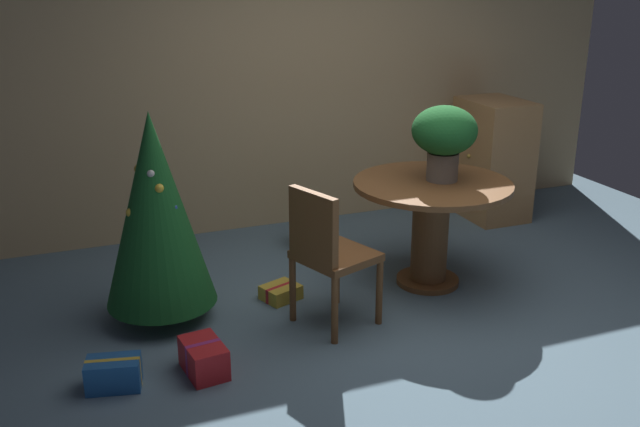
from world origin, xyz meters
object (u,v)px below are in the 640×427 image
object	(u,v)px
flower_vase	(444,135)
gift_box_blue	(114,374)
wooden_cabinet	(492,159)
wooden_chair_left_near	(327,250)
potted_plant	(309,221)
gift_box_red	(204,358)
round_dining_table	(431,214)
gift_box_gold	(281,292)
holiday_tree	(156,210)

from	to	relation	value
flower_vase	gift_box_blue	bearing A→B (deg)	-165.97
flower_vase	wooden_cabinet	bearing A→B (deg)	42.64
wooden_chair_left_near	gift_box_blue	world-z (taller)	wooden_chair_left_near
potted_plant	gift_box_red	bearing A→B (deg)	-128.00
round_dining_table	gift_box_red	bearing A→B (deg)	-161.23
gift_box_blue	gift_box_gold	bearing A→B (deg)	30.76
gift_box_blue	gift_box_red	bearing A→B (deg)	-3.48
flower_vase	holiday_tree	xyz separation A→B (m)	(-1.97, 0.14, -0.35)
gift_box_red	gift_box_gold	xyz separation A→B (m)	(0.71, 0.75, -0.04)
potted_plant	wooden_chair_left_near	bearing A→B (deg)	-105.89
wooden_cabinet	potted_plant	distance (m)	1.86
wooden_chair_left_near	wooden_cabinet	size ratio (longest dim) A/B	0.86
round_dining_table	gift_box_gold	world-z (taller)	round_dining_table
gift_box_blue	potted_plant	xyz separation A→B (m)	(1.73, 1.55, 0.14)
wooden_chair_left_near	gift_box_gold	xyz separation A→B (m)	(-0.15, 0.48, -0.47)
wooden_cabinet	potted_plant	size ratio (longest dim) A/B	2.63
flower_vase	gift_box_blue	xyz separation A→B (m)	(-2.37, -0.59, -1.01)
wooden_cabinet	potted_plant	bearing A→B (deg)	-175.75
round_dining_table	flower_vase	bearing A→B (deg)	8.52
gift_box_red	gift_box_blue	size ratio (longest dim) A/B	1.05
gift_box_red	wooden_chair_left_near	bearing A→B (deg)	17.42
wooden_chair_left_near	gift_box_blue	bearing A→B (deg)	-169.94
wooden_chair_left_near	holiday_tree	xyz separation A→B (m)	(-0.96, 0.49, 0.23)
flower_vase	wooden_chair_left_near	distance (m)	1.22
wooden_chair_left_near	round_dining_table	bearing A→B (deg)	20.00
gift_box_red	wooden_cabinet	world-z (taller)	wooden_cabinet
flower_vase	potted_plant	size ratio (longest dim) A/B	1.29
potted_plant	gift_box_gold	bearing A→B (deg)	-122.25
holiday_tree	gift_box_blue	bearing A→B (deg)	-118.56
wooden_chair_left_near	potted_plant	size ratio (longest dim) A/B	2.26
flower_vase	gift_box_gold	xyz separation A→B (m)	(-1.17, 0.12, -1.05)
flower_vase	round_dining_table	bearing A→B (deg)	-171.48
holiday_tree	gift_box_red	distance (m)	1.01
gift_box_red	gift_box_blue	bearing A→B (deg)	176.52
gift_box_red	wooden_cabinet	bearing A→B (deg)	29.29
gift_box_red	wooden_cabinet	distance (m)	3.55
holiday_tree	potted_plant	world-z (taller)	holiday_tree
flower_vase	wooden_chair_left_near	world-z (taller)	flower_vase
gift_box_blue	wooden_chair_left_near	bearing A→B (deg)	10.06
holiday_tree	potted_plant	distance (m)	1.66
gift_box_gold	potted_plant	bearing A→B (deg)	57.75
holiday_tree	wooden_cabinet	size ratio (longest dim) A/B	1.28
wooden_chair_left_near	potted_plant	xyz separation A→B (m)	(0.37, 1.31, -0.30)
holiday_tree	wooden_cabinet	xyz separation A→B (m)	(3.17, 0.96, -0.21)
flower_vase	wooden_cabinet	distance (m)	1.72
wooden_cabinet	holiday_tree	bearing A→B (deg)	-163.10
round_dining_table	gift_box_gold	bearing A→B (deg)	172.86
round_dining_table	wooden_cabinet	bearing A→B (deg)	41.14
gift_box_red	wooden_cabinet	xyz separation A→B (m)	(3.07, 1.72, 0.45)
flower_vase	holiday_tree	bearing A→B (deg)	176.06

